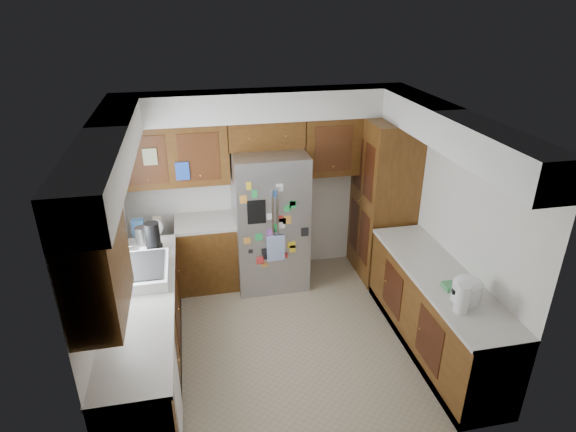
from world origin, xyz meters
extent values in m
plane|color=gray|center=(0.00, 0.00, 0.00)|extent=(3.60, 3.60, 0.00)
cube|color=silver|center=(0.00, 1.60, 1.25)|extent=(3.60, 0.04, 2.50)
cube|color=silver|center=(-1.80, 0.00, 1.25)|extent=(0.04, 3.20, 2.50)
cube|color=silver|center=(1.80, 0.00, 1.25)|extent=(0.04, 3.20, 2.50)
cube|color=silver|center=(0.00, -1.60, 1.25)|extent=(3.60, 0.04, 2.50)
cube|color=white|center=(0.00, 0.00, 2.51)|extent=(3.60, 3.20, 0.02)
cube|color=silver|center=(0.00, 1.41, 2.33)|extent=(3.60, 0.38, 0.35)
cube|color=silver|center=(-1.61, 0.00, 2.33)|extent=(0.38, 3.20, 0.35)
cube|color=silver|center=(1.61, 0.00, 2.33)|extent=(0.38, 3.20, 0.35)
cube|color=#47280D|center=(-1.14, 1.43, 1.77)|extent=(1.33, 0.34, 0.75)
cube|color=#47280D|center=(1.14, 1.43, 1.77)|extent=(1.33, 0.34, 0.75)
cube|color=#47280D|center=(-1.63, -1.15, 1.77)|extent=(0.34, 0.85, 0.75)
cube|color=white|center=(-1.79, 0.10, 1.60)|extent=(0.02, 0.90, 1.05)
cube|color=white|center=(-1.75, 0.10, 1.60)|extent=(0.01, 1.02, 1.15)
cube|color=blue|center=(-1.03, 1.24, 1.62)|extent=(0.16, 0.02, 0.22)
cube|color=beige|center=(-1.39, 1.24, 1.82)|extent=(0.16, 0.02, 0.20)
cube|color=#47280D|center=(-1.50, -0.30, 0.44)|extent=(0.60, 2.60, 0.88)
cube|color=#47280D|center=(-0.83, 1.30, 0.44)|extent=(0.75, 0.60, 0.88)
cube|color=beige|center=(-1.50, -0.30, 0.90)|extent=(0.63, 2.60, 0.04)
cube|color=beige|center=(-0.83, 1.30, 0.90)|extent=(0.75, 0.60, 0.04)
cube|color=black|center=(-1.50, -0.30, 0.05)|extent=(0.60, 2.60, 0.10)
cube|color=white|center=(-1.19, -1.15, 0.46)|extent=(0.01, 0.58, 0.80)
cube|color=#47280D|center=(1.50, -0.47, 0.44)|extent=(0.60, 2.25, 0.88)
cube|color=beige|center=(1.50, -0.47, 0.90)|extent=(0.63, 2.25, 0.04)
cube|color=black|center=(1.50, -0.47, 0.05)|extent=(0.60, 2.25, 0.10)
cube|color=#47280D|center=(1.50, 1.15, 1.07)|extent=(0.60, 0.90, 2.15)
cube|color=#949499|center=(0.00, 1.21, 0.90)|extent=(0.90, 0.75, 1.80)
cylinder|color=silver|center=(-0.03, 0.82, 1.05)|extent=(0.02, 0.02, 0.90)
cylinder|color=silver|center=(0.03, 0.82, 1.05)|extent=(0.02, 0.02, 0.90)
cube|color=black|center=(-0.22, 0.83, 1.20)|extent=(0.22, 0.01, 0.30)
cube|color=silver|center=(0.00, 0.80, 0.70)|extent=(0.22, 0.01, 0.34)
cube|color=black|center=(0.08, 0.82, 0.55)|extent=(0.08, 0.00, 0.05)
cube|color=black|center=(0.37, 0.82, 0.88)|extent=(0.09, 0.00, 0.11)
cube|color=white|center=(0.07, 0.82, 0.99)|extent=(0.10, 0.00, 0.06)
cube|color=white|center=(-0.06, 0.82, 1.13)|extent=(0.08, 0.00, 0.08)
cube|color=orange|center=(-0.37, 0.82, 1.37)|extent=(0.08, 0.00, 0.10)
cube|color=green|center=(0.15, 0.82, 1.21)|extent=(0.08, 0.00, 0.08)
cube|color=green|center=(-0.20, 0.82, 0.87)|extent=(0.09, 0.00, 0.09)
cube|color=red|center=(0.11, 0.82, 0.57)|extent=(0.08, 0.00, 0.08)
cube|color=yellow|center=(0.22, 0.82, 0.66)|extent=(0.07, 0.00, 0.10)
cube|color=yellow|center=(-0.30, 0.82, 1.54)|extent=(0.06, 0.00, 0.10)
cube|color=#8C4C99|center=(-0.08, 0.82, 0.60)|extent=(0.07, 0.00, 0.10)
cube|color=blue|center=(0.00, 0.82, 1.41)|extent=(0.09, 0.00, 0.08)
cube|color=black|center=(-0.12, 0.82, 0.58)|extent=(0.06, 0.00, 0.07)
cube|color=yellow|center=(0.20, 0.82, 0.72)|extent=(0.10, 0.00, 0.09)
cube|color=red|center=(0.21, 0.82, 1.27)|extent=(0.07, 0.00, 0.06)
cube|color=green|center=(-0.24, 0.82, 1.43)|extent=(0.06, 0.00, 0.10)
cube|color=#8C4C99|center=(-0.05, 0.82, 0.90)|extent=(0.10, 0.00, 0.12)
cube|color=blue|center=(0.06, 0.82, 0.73)|extent=(0.08, 0.00, 0.08)
cube|color=orange|center=(0.15, 0.82, 1.06)|extent=(0.10, 0.00, 0.11)
cube|color=orange|center=(-0.35, 0.82, 0.83)|extent=(0.08, 0.00, 0.09)
cube|color=black|center=(-0.31, 0.82, 0.68)|extent=(0.05, 0.00, 0.05)
cube|color=orange|center=(-0.14, 0.82, 0.47)|extent=(0.08, 0.00, 0.06)
cube|color=red|center=(-0.19, 0.82, 0.54)|extent=(0.10, 0.00, 0.10)
cube|color=white|center=(0.06, 0.82, 1.49)|extent=(0.09, 0.00, 0.09)
cube|color=white|center=(0.08, 0.82, 1.05)|extent=(0.10, 0.00, 0.08)
cube|color=green|center=(0.22, 0.82, 1.26)|extent=(0.08, 0.00, 0.10)
cube|color=black|center=(-0.14, 0.82, 0.66)|extent=(0.06, 0.00, 0.09)
cube|color=green|center=(0.01, 0.82, 0.97)|extent=(0.06, 0.00, 0.11)
cube|color=orange|center=(0.01, 0.82, 0.76)|extent=(0.08, 0.00, 0.09)
cube|color=red|center=(0.07, 0.82, 1.08)|extent=(0.06, 0.00, 0.08)
cube|color=black|center=(0.04, 0.82, 0.74)|extent=(0.09, 0.00, 0.09)
cube|color=#47280D|center=(0.00, 1.43, 1.98)|extent=(0.96, 0.34, 0.35)
sphere|color=#2026AC|center=(-0.38, 1.42, 2.28)|extent=(0.26, 0.26, 0.26)
cylinder|color=black|center=(0.15, 1.40, 2.23)|extent=(0.29, 0.29, 0.17)
ellipsoid|color=#333338|center=(0.15, 1.40, 2.32)|extent=(0.27, 0.27, 0.12)
cube|color=white|center=(-1.50, 0.10, 0.98)|extent=(0.52, 0.70, 0.12)
cube|color=black|center=(-1.50, 0.10, 1.04)|extent=(0.44, 0.60, 0.02)
cylinder|color=silver|center=(-1.70, 0.10, 1.14)|extent=(0.02, 0.02, 0.30)
cylinder|color=silver|center=(-1.64, 0.10, 1.27)|extent=(0.16, 0.02, 0.02)
cube|color=gold|center=(-1.30, -0.14, 0.94)|extent=(0.10, 0.18, 0.04)
cube|color=black|center=(-1.40, 0.55, 0.97)|extent=(0.18, 0.14, 0.10)
cylinder|color=black|center=(-1.40, 0.55, 1.16)|extent=(0.16, 0.16, 0.28)
cylinder|color=#949499|center=(-1.55, 0.85, 1.02)|extent=(0.14, 0.14, 0.20)
sphere|color=white|center=(-1.41, 1.02, 1.02)|extent=(0.20, 0.20, 0.20)
cube|color=#3F72B2|center=(-1.61, 1.11, 1.01)|extent=(0.14, 0.10, 0.18)
cube|color=#BFB28C|center=(-1.40, 1.22, 0.99)|extent=(0.10, 0.08, 0.14)
cylinder|color=white|center=(-1.51, 0.50, 0.98)|extent=(0.08, 0.08, 0.11)
cylinder|color=white|center=(1.50, -0.93, 1.01)|extent=(0.27, 0.27, 0.18)
ellipsoid|color=white|center=(1.50, -0.93, 1.10)|extent=(0.26, 0.26, 0.12)
cube|color=black|center=(1.37, -0.93, 1.03)|extent=(0.04, 0.06, 0.04)
cylinder|color=white|center=(1.36, -1.09, 1.06)|extent=(0.12, 0.12, 0.28)
camera|label=1|loc=(-0.90, -4.29, 3.55)|focal=30.00mm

